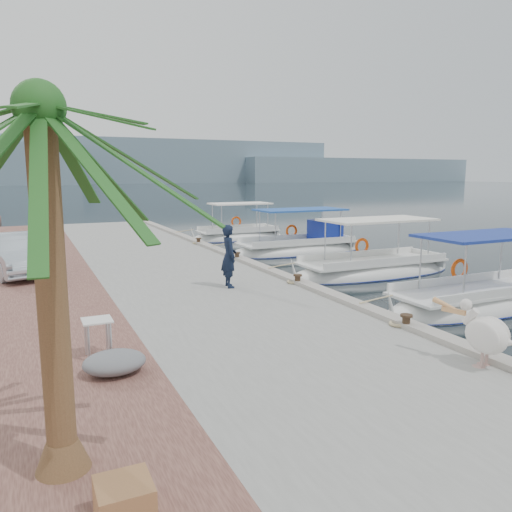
{
  "coord_description": "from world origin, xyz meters",
  "views": [
    {
      "loc": [
        -8.02,
        -11.99,
        3.98
      ],
      "look_at": [
        -1.0,
        3.25,
        1.2
      ],
      "focal_mm": 35.0,
      "sensor_mm": 36.0,
      "label": 1
    }
  ],
  "objects_px": {
    "fisherman": "(229,256)",
    "fishing_caique_b": "(478,305)",
    "fishing_caique_e": "(238,238)",
    "date_palm": "(39,110)",
    "fishing_caique_d": "(299,249)",
    "parked_car": "(13,254)",
    "pelican": "(484,333)",
    "fishing_caique_c": "(372,272)"
  },
  "relations": [
    {
      "from": "fishing_caique_b",
      "to": "date_palm",
      "type": "height_order",
      "value": "date_palm"
    },
    {
      "from": "pelican",
      "to": "parked_car",
      "type": "bearing_deg",
      "value": 121.7
    },
    {
      "from": "fishing_caique_c",
      "to": "fishing_caique_d",
      "type": "relative_size",
      "value": 1.0
    },
    {
      "from": "fishing_caique_e",
      "to": "fisherman",
      "type": "relative_size",
      "value": 3.07
    },
    {
      "from": "fishing_caique_d",
      "to": "fisherman",
      "type": "distance_m",
      "value": 10.38
    },
    {
      "from": "fisherman",
      "to": "date_palm",
      "type": "bearing_deg",
      "value": 152.18
    },
    {
      "from": "fishing_caique_b",
      "to": "fisherman",
      "type": "relative_size",
      "value": 3.51
    },
    {
      "from": "fisherman",
      "to": "fishing_caique_b",
      "type": "bearing_deg",
      "value": -114.86
    },
    {
      "from": "fisherman",
      "to": "fishing_caique_c",
      "type": "bearing_deg",
      "value": -70.94
    },
    {
      "from": "pelican",
      "to": "date_palm",
      "type": "xyz_separation_m",
      "value": [
        -7.21,
        -0.25,
        3.53
      ]
    },
    {
      "from": "fisherman",
      "to": "parked_car",
      "type": "xyz_separation_m",
      "value": [
        -6.1,
        4.92,
        -0.26
      ]
    },
    {
      "from": "fishing_caique_d",
      "to": "fisherman",
      "type": "xyz_separation_m",
      "value": [
        -6.84,
        -7.7,
        1.28
      ]
    },
    {
      "from": "fishing_caique_b",
      "to": "date_palm",
      "type": "relative_size",
      "value": 1.34
    },
    {
      "from": "fishing_caique_e",
      "to": "date_palm",
      "type": "distance_m",
      "value": 25.09
    },
    {
      "from": "fishing_caique_e",
      "to": "date_palm",
      "type": "height_order",
      "value": "date_palm"
    },
    {
      "from": "date_palm",
      "to": "parked_car",
      "type": "relative_size",
      "value": 1.17
    },
    {
      "from": "fishing_caique_d",
      "to": "pelican",
      "type": "relative_size",
      "value": 4.82
    },
    {
      "from": "date_palm",
      "to": "pelican",
      "type": "bearing_deg",
      "value": 1.96
    },
    {
      "from": "fishing_caique_d",
      "to": "fishing_caique_c",
      "type": "bearing_deg",
      "value": -90.96
    },
    {
      "from": "pelican",
      "to": "fishing_caique_e",
      "type": "bearing_deg",
      "value": 79.05
    },
    {
      "from": "fishing_caique_c",
      "to": "fisherman",
      "type": "height_order",
      "value": "fisherman"
    },
    {
      "from": "fisherman",
      "to": "date_palm",
      "type": "height_order",
      "value": "date_palm"
    },
    {
      "from": "fishing_caique_d",
      "to": "fisherman",
      "type": "height_order",
      "value": "fisherman"
    },
    {
      "from": "pelican",
      "to": "parked_car",
      "type": "height_order",
      "value": "parked_car"
    },
    {
      "from": "fishing_caique_b",
      "to": "parked_car",
      "type": "bearing_deg",
      "value": 145.26
    },
    {
      "from": "fishing_caique_b",
      "to": "parked_car",
      "type": "height_order",
      "value": "fishing_caique_b"
    },
    {
      "from": "parked_car",
      "to": "pelican",
      "type": "bearing_deg",
      "value": -74.5
    },
    {
      "from": "fishing_caique_c",
      "to": "date_palm",
      "type": "distance_m",
      "value": 16.22
    },
    {
      "from": "fishing_caique_c",
      "to": "parked_car",
      "type": "relative_size",
      "value": 1.71
    },
    {
      "from": "fishing_caique_b",
      "to": "fishing_caique_d",
      "type": "relative_size",
      "value": 0.92
    },
    {
      "from": "fishing_caique_b",
      "to": "pelican",
      "type": "xyz_separation_m",
      "value": [
        -4.61,
        -4.14,
        0.99
      ]
    },
    {
      "from": "fisherman",
      "to": "pelican",
      "type": "bearing_deg",
      "value": -161.43
    },
    {
      "from": "fishing_caique_b",
      "to": "fishing_caique_e",
      "type": "height_order",
      "value": "same"
    },
    {
      "from": "fishing_caique_c",
      "to": "fisherman",
      "type": "relative_size",
      "value": 3.81
    },
    {
      "from": "fishing_caique_b",
      "to": "fishing_caique_e",
      "type": "xyz_separation_m",
      "value": [
        -0.42,
        17.5,
        0.0
      ]
    },
    {
      "from": "fisherman",
      "to": "parked_car",
      "type": "bearing_deg",
      "value": 56.59
    },
    {
      "from": "fishing_caique_e",
      "to": "fishing_caique_c",
      "type": "bearing_deg",
      "value": -86.63
    },
    {
      "from": "date_palm",
      "to": "fisherman",
      "type": "bearing_deg",
      "value": 56.67
    },
    {
      "from": "fishing_caique_b",
      "to": "fishing_caique_d",
      "type": "height_order",
      "value": "same"
    },
    {
      "from": "fishing_caique_e",
      "to": "parked_car",
      "type": "distance_m",
      "value": 15.02
    },
    {
      "from": "pelican",
      "to": "fisherman",
      "type": "xyz_separation_m",
      "value": [
        -1.84,
        7.92,
        0.36
      ]
    },
    {
      "from": "fishing_caique_b",
      "to": "date_palm",
      "type": "xyz_separation_m",
      "value": [
        -11.82,
        -4.39,
        4.52
      ]
    }
  ]
}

